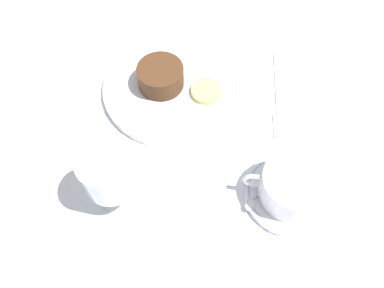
{
  "coord_description": "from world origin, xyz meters",
  "views": [
    {
      "loc": [
        -0.08,
        0.39,
        0.56
      ],
      "look_at": [
        -0.04,
        0.09,
        0.04
      ],
      "focal_mm": 35.0,
      "sensor_mm": 36.0,
      "label": 1
    }
  ],
  "objects_px": {
    "dinner_plate": "(173,86)",
    "coffee_cup": "(293,186)",
    "dessert_cake": "(161,76)",
    "fork": "(278,103)",
    "wine_glass": "(108,174)"
  },
  "relations": [
    {
      "from": "wine_glass",
      "to": "fork",
      "type": "relative_size",
      "value": 0.6
    },
    {
      "from": "dessert_cake",
      "to": "wine_glass",
      "type": "bearing_deg",
      "value": 82.01
    },
    {
      "from": "dinner_plate",
      "to": "fork",
      "type": "height_order",
      "value": "dinner_plate"
    },
    {
      "from": "coffee_cup",
      "to": "wine_glass",
      "type": "height_order",
      "value": "wine_glass"
    },
    {
      "from": "wine_glass",
      "to": "fork",
      "type": "xyz_separation_m",
      "value": [
        -0.25,
        -0.22,
        -0.08
      ]
    },
    {
      "from": "wine_glass",
      "to": "dessert_cake",
      "type": "xyz_separation_m",
      "value": [
        -0.03,
        -0.22,
        -0.05
      ]
    },
    {
      "from": "dinner_plate",
      "to": "coffee_cup",
      "type": "height_order",
      "value": "coffee_cup"
    },
    {
      "from": "coffee_cup",
      "to": "wine_glass",
      "type": "distance_m",
      "value": 0.27
    },
    {
      "from": "dessert_cake",
      "to": "fork",
      "type": "bearing_deg",
      "value": 178.48
    },
    {
      "from": "fork",
      "to": "dessert_cake",
      "type": "distance_m",
      "value": 0.22
    },
    {
      "from": "dinner_plate",
      "to": "fork",
      "type": "xyz_separation_m",
      "value": [
        -0.2,
        0.01,
        -0.01
      ]
    },
    {
      "from": "wine_glass",
      "to": "dessert_cake",
      "type": "relative_size",
      "value": 1.43
    },
    {
      "from": "dinner_plate",
      "to": "coffee_cup",
      "type": "bearing_deg",
      "value": 138.81
    },
    {
      "from": "wine_glass",
      "to": "dessert_cake",
      "type": "height_order",
      "value": "wine_glass"
    },
    {
      "from": "coffee_cup",
      "to": "dinner_plate",
      "type": "bearing_deg",
      "value": -41.19
    }
  ]
}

